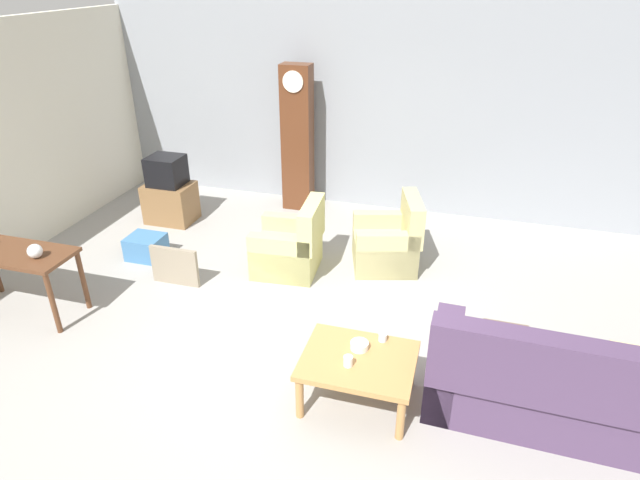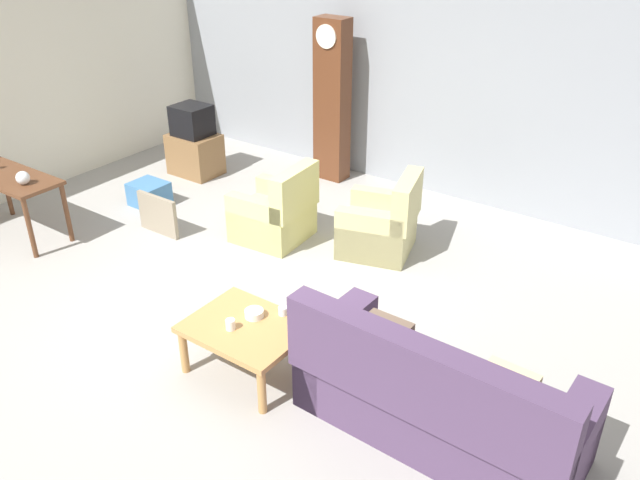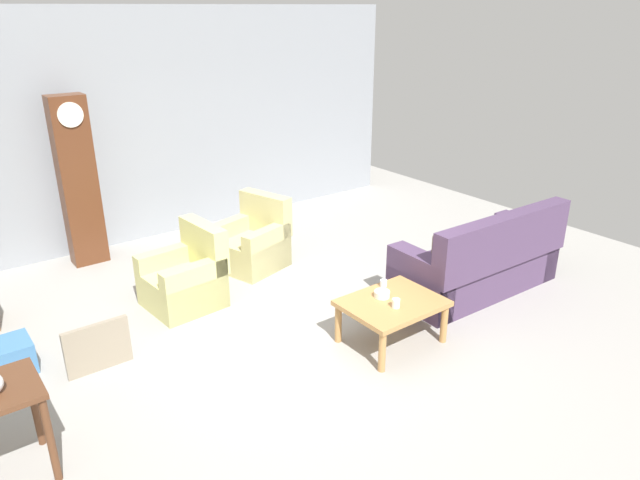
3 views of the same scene
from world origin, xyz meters
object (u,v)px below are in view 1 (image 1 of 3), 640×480
Objects in this scene: couch_floral at (559,390)px; cup_white_porcelain at (348,361)px; storage_box_blue at (146,247)px; tv_crt at (166,171)px; bowl_white_stacked at (359,345)px; coffee_table_wood at (358,364)px; cup_blue_rimmed at (383,337)px; framed_picture_leaning at (175,266)px; tv_stand_cabinet at (171,203)px; grandfather_clock at (297,139)px; glass_dome_cloche at (35,251)px; armchair_olive_far at (388,244)px; console_table_dark at (15,260)px; armchair_olive_near at (290,248)px.

cup_white_porcelain is at bearing -169.44° from couch_floral.
storage_box_blue is 3.69m from cup_white_porcelain.
tv_crt is 4.55m from cup_white_porcelain.
tv_crt is (-5.10, 2.68, 0.44)m from couch_floral.
coffee_table_wood is at bearing -80.46° from bowl_white_stacked.
framed_picture_leaning is at bearing 159.45° from cup_blue_rimmed.
tv_stand_cabinet is at bearing 152.31° from couch_floral.
couch_floral is 2.21× the size of coffee_table_wood.
coffee_table_wood is 2.00× the size of tv_crt.
storage_box_blue is at bearing -123.36° from grandfather_clock.
glass_dome_cloche is 3.45m from bowl_white_stacked.
glass_dome_cloche is 1.66× the size of cup_white_porcelain.
bowl_white_stacked is (0.04, 0.24, -0.01)m from cup_white_porcelain.
armchair_olive_far reaches higher than tv_stand_cabinet.
cup_blue_rimmed is (3.60, 0.01, -0.33)m from glass_dome_cloche.
couch_floral is at bearing -27.69° from tv_crt.
armchair_olive_far is at bearing 12.39° from storage_box_blue.
armchair_olive_far is at bearing 33.15° from glass_dome_cloche.
bowl_white_stacked reaches higher than framed_picture_leaning.
cup_white_porcelain reaches higher than storage_box_blue.
tv_crt is 3.01× the size of bowl_white_stacked.
armchair_olive_far is 12.93× the size of cup_blue_rimmed.
tv_stand_cabinet is 1.85m from framed_picture_leaning.
couch_floral reaches higher than console_table_dark.
armchair_olive_far is 4.24m from console_table_dark.
grandfather_clock is 3.22× the size of tv_stand_cabinet.
coffee_table_wood is 0.74× the size of console_table_dark.
tv_crt reaches higher than glass_dome_cloche.
grandfather_clock reaches higher than armchair_olive_far.
armchair_olive_far is 6.44× the size of glass_dome_cloche.
tv_stand_cabinet is at bearing -148.61° from grandfather_clock.
armchair_olive_far is at bearing 29.99° from console_table_dark.
armchair_olive_near reaches higher than framed_picture_leaning.
coffee_table_wood is 2.13× the size of storage_box_blue.
grandfather_clock reaches higher than bowl_white_stacked.
armchair_olive_far is 2.15× the size of storage_box_blue.
tv_crt is 2.59m from glass_dome_cloche.
glass_dome_cloche reaches higher than tv_stand_cabinet.
armchair_olive_far is 6.09× the size of bowl_white_stacked.
framed_picture_leaning is at bearing 154.95° from bowl_white_stacked.
cup_white_porcelain is (1.75, -4.00, -0.59)m from grandfather_clock.
coffee_table_wood is 4.35m from grandfather_clock.
tv_crt is (0.33, 2.55, 0.15)m from console_table_dark.
coffee_table_wood is 1.60× the size of framed_picture_leaning.
armchair_olive_near is 1.53× the size of framed_picture_leaning.
armchair_olive_near is at bearing -22.08° from tv_crt.
glass_dome_cloche reaches higher than cup_white_porcelain.
coffee_table_wood is 3.49m from glass_dome_cloche.
tv_stand_cabinet is at bearing 103.34° from storage_box_blue.
cup_blue_rimmed is (1.97, -3.60, -0.60)m from grandfather_clock.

